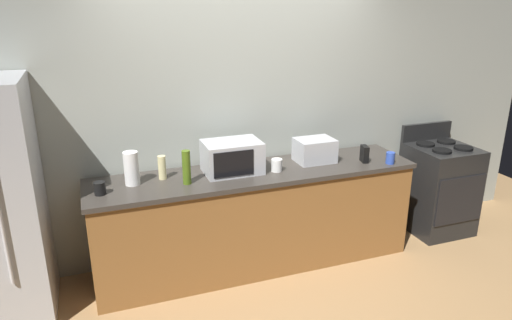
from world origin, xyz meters
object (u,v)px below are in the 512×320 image
stove_range (439,188)px  mug_blue (390,158)px  microwave (232,157)px  cordless_phone (364,154)px  mug_white (277,165)px  bottle_olive_oil (186,167)px  paper_towel_roll (131,168)px  toaster_oven (315,150)px  bottle_hand_soap (162,167)px  mug_black (100,188)px

stove_range → mug_blue: 0.97m
microwave → cordless_phone: microwave is taller
mug_white → bottle_olive_oil: bearing=-178.3°
mug_white → mug_blue: (1.03, -0.17, -0.00)m
stove_range → paper_towel_roll: bearing=179.0°
toaster_oven → paper_towel_roll: (-1.61, -0.01, 0.03)m
paper_towel_roll → bottle_hand_soap: bearing=9.6°
microwave → paper_towel_roll: bearing=179.8°
toaster_oven → mug_blue: bearing=-25.2°
toaster_oven → mug_blue: (0.61, -0.29, -0.05)m
bottle_olive_oil → mug_blue: bearing=-4.5°
toaster_oven → bottle_hand_soap: size_ratio=1.73×
mug_white → mug_blue: size_ratio=1.04×
bottle_hand_soap → bottle_olive_oil: size_ratio=0.71×
paper_towel_roll → cordless_phone: (2.03, -0.16, -0.06)m
bottle_olive_oil → stove_range: bearing=1.8°
toaster_oven → cordless_phone: (0.42, -0.17, -0.03)m
microwave → cordless_phone: bearing=-7.4°
microwave → mug_blue: bearing=-11.2°
stove_range → cordless_phone: bearing=-173.8°
cordless_phone → toaster_oven: bearing=171.1°
mug_black → stove_range: bearing=1.3°
bottle_hand_soap → toaster_oven: bearing=-1.3°
stove_range → mug_black: (-3.28, -0.08, 0.49)m
microwave → mug_white: microwave is taller
microwave → bottle_hand_soap: size_ratio=2.44×
stove_range → microwave: (-2.20, 0.05, 0.57)m
bottle_hand_soap → mug_blue: size_ratio=1.89×
stove_range → microwave: bearing=178.7°
toaster_oven → mug_black: size_ratio=3.39×
bottle_hand_soap → mug_blue: 2.01m
stove_range → bottle_hand_soap: bottle_hand_soap is taller
toaster_oven → bottle_hand_soap: bearing=178.7°
mug_black → mug_blue: bearing=-3.5°
cordless_phone → bottle_olive_oil: size_ratio=0.54×
mug_blue → microwave: bearing=168.8°
bottle_olive_oil → mug_white: (0.78, 0.02, -0.08)m
cordless_phone → mug_white: cordless_phone is taller
mug_blue → bottle_olive_oil: bearing=175.5°
stove_range → mug_blue: size_ratio=10.39×
bottle_olive_oil → mug_blue: size_ratio=2.67×
cordless_phone → paper_towel_roll: bearing=-171.3°
stove_range → paper_towel_roll: size_ratio=4.00×
microwave → bottle_hand_soap: (-0.58, 0.04, -0.04)m
mug_black → toaster_oven: bearing=4.2°
stove_range → bottle_olive_oil: (-2.62, -0.08, 0.58)m
toaster_oven → mug_blue: size_ratio=3.27×
bottle_hand_soap → mug_blue: (1.98, -0.32, -0.05)m
bottle_hand_soap → mug_black: bottle_hand_soap is taller
paper_towel_roll → toaster_oven: bearing=0.4°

